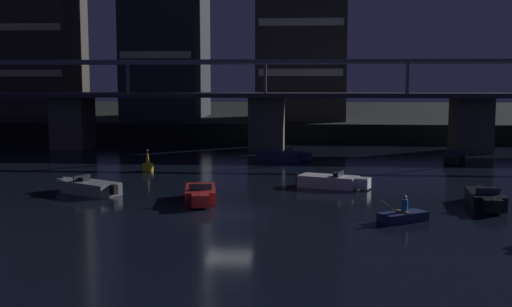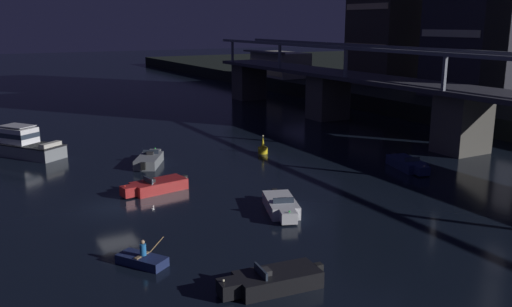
# 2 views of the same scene
# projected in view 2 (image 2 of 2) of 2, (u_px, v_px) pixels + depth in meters

# --- Properties ---
(ground_plane) EXTENTS (400.00, 400.00, 0.00)m
(ground_plane) POSITION_uv_depth(u_px,v_px,m) (117.00, 208.00, 35.79)
(ground_plane) COLOR black
(river_bridge) EXTENTS (89.92, 6.40, 9.38)m
(river_bridge) POSITION_uv_depth(u_px,v_px,m) (463.00, 110.00, 50.25)
(river_bridge) COLOR #4C4944
(river_bridge) RESTS_ON ground
(waterfront_pavilion) EXTENTS (12.40, 7.40, 4.70)m
(waterfront_pavilion) POSITION_uv_depth(u_px,v_px,m) (280.00, 64.00, 100.05)
(waterfront_pavilion) COLOR #B2AD9E
(waterfront_pavilion) RESTS_ON far_riverbank
(cabin_cruiser_near_left) EXTENTS (8.67, 6.92, 2.79)m
(cabin_cruiser_near_left) POSITION_uv_depth(u_px,v_px,m) (21.00, 144.00, 49.75)
(cabin_cruiser_near_left) COLOR gray
(cabin_cruiser_near_left) RESTS_ON ground
(speedboat_near_center) EXTENTS (4.85, 3.64, 1.16)m
(speedboat_near_center) POSITION_uv_depth(u_px,v_px,m) (150.00, 160.00, 46.63)
(speedboat_near_center) COLOR gray
(speedboat_near_center) RESTS_ON ground
(speedboat_near_right) EXTENTS (5.10, 3.05, 1.16)m
(speedboat_near_right) POSITION_uv_depth(u_px,v_px,m) (281.00, 206.00, 35.01)
(speedboat_near_right) COLOR silver
(speedboat_near_right) RESTS_ON ground
(speedboat_mid_left) EXTENTS (2.19, 5.23, 1.16)m
(speedboat_mid_left) POSITION_uv_depth(u_px,v_px,m) (273.00, 280.00, 24.89)
(speedboat_mid_left) COLOR black
(speedboat_mid_left) RESTS_ON ground
(speedboat_mid_center) EXTENTS (5.19, 2.72, 1.16)m
(speedboat_mid_center) POSITION_uv_depth(u_px,v_px,m) (408.00, 164.00, 45.27)
(speedboat_mid_center) COLOR #19234C
(speedboat_mid_center) RESTS_ON ground
(speedboat_mid_right) EXTENTS (2.42, 5.23, 1.16)m
(speedboat_mid_right) POSITION_uv_depth(u_px,v_px,m) (156.00, 186.00, 39.20)
(speedboat_mid_right) COLOR maroon
(speedboat_mid_right) RESTS_ON ground
(channel_buoy) EXTENTS (0.90, 0.90, 1.76)m
(channel_buoy) POSITION_uv_depth(u_px,v_px,m) (263.00, 149.00, 50.59)
(channel_buoy) COLOR yellow
(channel_buoy) RESTS_ON ground
(dinghy_with_paddler) EXTENTS (2.78, 2.70, 1.36)m
(dinghy_with_paddler) POSITION_uv_depth(u_px,v_px,m) (142.00, 260.00, 27.37)
(dinghy_with_paddler) COLOR #19234C
(dinghy_with_paddler) RESTS_ON ground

